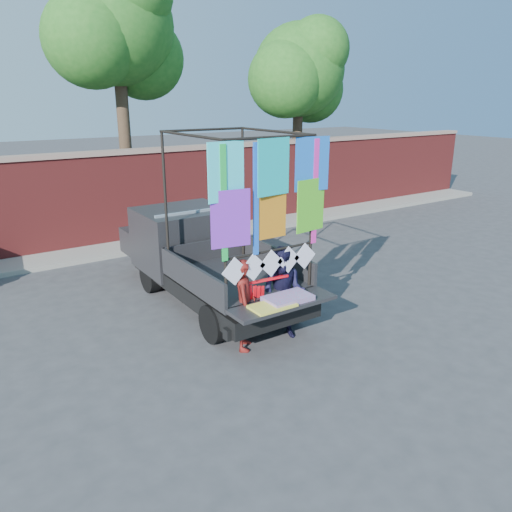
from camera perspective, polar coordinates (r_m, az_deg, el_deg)
ground at (r=8.73m, az=-1.09°, el=-9.51°), size 90.00×90.00×0.00m
brick_wall at (r=14.42m, az=-16.43°, el=6.38°), size 30.00×0.45×2.61m
curb at (r=14.07m, az=-15.10°, el=0.90°), size 30.00×1.20×0.12m
tree_mid at (r=15.64m, az=-15.47°, el=23.45°), size 4.20×3.30×7.73m
tree_right at (r=18.76m, az=5.13°, el=20.04°), size 4.20×3.30×6.62m
pickup_truck at (r=10.48m, az=-6.87°, el=0.24°), size 2.17×5.46×3.44m
woman at (r=8.15m, az=-1.37°, el=-5.56°), size 0.62×0.68×1.55m
man at (r=8.55m, az=3.16°, el=-4.21°), size 0.94×0.99×1.61m
streamer_bundle at (r=8.23m, az=0.43°, el=-4.14°), size 0.91×0.12×0.63m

